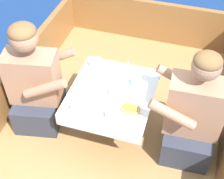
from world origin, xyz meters
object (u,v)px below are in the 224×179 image
at_px(person_starboard, 192,117).
at_px(coffee_cup_port, 136,82).
at_px(sandwich, 131,109).
at_px(coffee_cup_starboard, 114,92).
at_px(tin_can, 110,115).
at_px(person_port, 35,85).

bearing_deg(person_starboard, coffee_cup_port, -21.30).
height_order(sandwich, coffee_cup_starboard, coffee_cup_starboard).
bearing_deg(tin_can, person_starboard, 21.91).
xyz_separation_m(person_starboard, tin_can, (-0.56, -0.22, 0.08)).
bearing_deg(coffee_cup_starboard, tin_can, -81.49).
xyz_separation_m(person_port, coffee_cup_port, (0.78, 0.20, 0.07)).
bearing_deg(coffee_cup_port, tin_can, -104.17).
relative_size(person_starboard, tin_can, 14.43).
xyz_separation_m(person_port, sandwich, (0.81, -0.08, 0.07)).
relative_size(coffee_cup_port, tin_can, 1.58).
bearing_deg(tin_can, coffee_cup_starboard, 98.51).
distance_m(sandwich, coffee_cup_starboard, 0.20).
bearing_deg(sandwich, person_port, 174.02).
xyz_separation_m(coffee_cup_starboard, tin_can, (0.03, -0.22, -0.01)).
bearing_deg(coffee_cup_starboard, coffee_cup_port, 50.99).
height_order(person_starboard, sandwich, person_starboard).
relative_size(person_starboard, coffee_cup_port, 9.16).
bearing_deg(person_starboard, coffee_cup_starboard, -2.31).
distance_m(coffee_cup_starboard, tin_can, 0.22).
height_order(person_port, coffee_cup_port, person_port).
bearing_deg(coffee_cup_starboard, person_port, -176.32).
height_order(person_starboard, coffee_cup_starboard, person_starboard).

